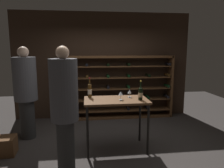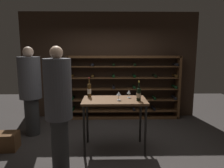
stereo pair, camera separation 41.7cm
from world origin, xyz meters
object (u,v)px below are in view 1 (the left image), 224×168
Objects in this scene: wine_crate at (2,146)px; wine_bottle_black_capsule at (140,93)px; wine_bottle_gold_foil at (90,90)px; person_guest_plum_blouse at (26,89)px; wine_rack at (118,87)px; wine_glass_stemmed_center at (130,92)px; tasting_table at (116,105)px; wine_glass_stemmed_left at (121,94)px; person_guest_khaki at (64,105)px.

wine_crate is 2.70m from wine_bottle_black_capsule.
wine_bottle_black_capsule is at bearing -19.45° from wine_bottle_gold_foil.
person_guest_plum_blouse is 4.08× the size of wine_crate.
wine_bottle_gold_foil is (-0.81, -1.64, 0.26)m from wine_rack.
tasting_table is at bearing -152.83° from wine_glass_stemmed_center.
wine_glass_stemmed_center is (2.38, 0.15, 0.92)m from wine_crate.
wine_glass_stemmed_left reaches higher than tasting_table.
wine_rack is 6.38× the size of wine_crate.
wine_bottle_black_capsule is (0.12, -1.96, 0.24)m from wine_rack.
wine_bottle_black_capsule is at bearing -13.78° from tasting_table.
wine_crate is at bearing -67.00° from person_guest_khaki.
person_guest_khaki reaches higher than wine_bottle_black_capsule.
wine_glass_stemmed_left is at bearing -97.28° from wine_rack.
wine_bottle_black_capsule is at bearing 128.19° from person_guest_plum_blouse.
person_guest_khaki is 1.43m from wine_bottle_black_capsule.
wine_bottle_black_capsule is 0.30m from wine_glass_stemmed_center.
wine_bottle_gold_foil is (1.61, 0.22, 0.95)m from wine_crate.
wine_bottle_gold_foil is (-0.92, 0.33, 0.02)m from wine_bottle_black_capsule.
tasting_table is (-0.32, -1.86, 0.01)m from wine_rack.
tasting_table is 0.51m from wine_bottle_black_capsule.
wine_crate is at bearing -172.25° from wine_bottle_gold_foil.
tasting_table is 0.39m from wine_glass_stemmed_center.
tasting_table is at bearing -99.81° from wine_rack.
person_guest_plum_blouse is at bearing 159.41° from wine_bottle_black_capsule.
person_guest_plum_blouse is 5.42× the size of wine_bottle_black_capsule.
wine_rack is 2.82m from person_guest_khaki.
wine_crate is 2.36m from wine_glass_stemmed_left.
person_guest_khaki is 0.99m from wine_bottle_gold_foil.
wine_bottle_black_capsule is 2.29× the size of wine_glass_stemmed_left.
wine_bottle_gold_foil is 2.46× the size of wine_glass_stemmed_left.
tasting_table reaches higher than wine_crate.
wine_glass_stemmed_center is at bearing 3.53° from wine_crate.
tasting_table is 3.06× the size of wine_bottle_gold_foil.
person_guest_khaki is 5.39× the size of wine_bottle_black_capsule.
person_guest_plum_blouse is at bearing -94.01° from person_guest_khaki.
person_guest_plum_blouse reaches higher than wine_bottle_black_capsule.
person_guest_plum_blouse is 1.21m from wine_crate.
wine_glass_stemmed_center is at bearing -5.36° from wine_bottle_gold_foil.
person_guest_plum_blouse is 2.41m from wine_bottle_black_capsule.
wine_bottle_gold_foil is 0.62m from wine_glass_stemmed_left.
wine_bottle_gold_foil reaches higher than wine_glass_stemmed_center.
wine_crate is (-1.22, 0.69, -0.92)m from person_guest_khaki.
wine_glass_stemmed_center is at bearing 120.98° from wine_bottle_black_capsule.
wine_rack is 2.59× the size of tasting_table.
person_guest_khaki reaches higher than wine_crate.
person_guest_plum_blouse is 13.15× the size of wine_glass_stemmed_center.
wine_bottle_black_capsule is at bearing -2.41° from wine_crate.
wine_glass_stemmed_center is 0.95× the size of wine_glass_stemmed_left.
wine_glass_stemmed_left is (-0.36, 0.05, -0.01)m from wine_bottle_black_capsule.
tasting_table is 3.28× the size of wine_bottle_black_capsule.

